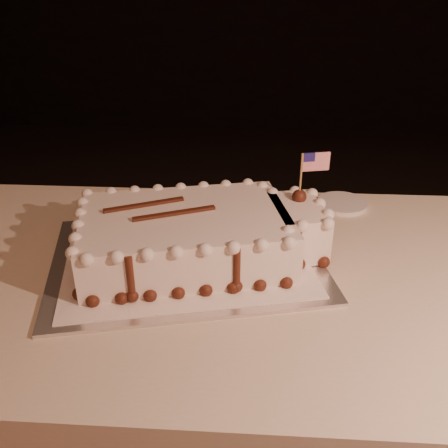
# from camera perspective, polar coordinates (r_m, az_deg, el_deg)

# --- Properties ---
(banquet_table) EXTENTS (2.40, 0.80, 0.75)m
(banquet_table) POSITION_cam_1_polar(r_m,az_deg,el_deg) (1.28, 5.58, -19.63)
(banquet_table) COLOR beige
(banquet_table) RESTS_ON ground
(cake_board) EXTENTS (0.64, 0.53, 0.01)m
(cake_board) POSITION_cam_1_polar(r_m,az_deg,el_deg) (1.06, -4.32, -3.96)
(cake_board) COLOR silver
(cake_board) RESTS_ON banquet_table
(doily) EXTENTS (0.57, 0.48, 0.00)m
(doily) POSITION_cam_1_polar(r_m,az_deg,el_deg) (1.06, -4.33, -3.73)
(doily) COLOR white
(doily) RESTS_ON cake_board
(sheet_cake) EXTENTS (0.55, 0.38, 0.21)m
(sheet_cake) POSITION_cam_1_polar(r_m,az_deg,el_deg) (1.04, -2.81, -1.20)
(sheet_cake) COLOR white
(sheet_cake) RESTS_ON doily
(side_plate) EXTENTS (0.13, 0.13, 0.01)m
(side_plate) POSITION_cam_1_polar(r_m,az_deg,el_deg) (1.33, 13.31, 2.31)
(side_plate) COLOR white
(side_plate) RESTS_ON banquet_table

